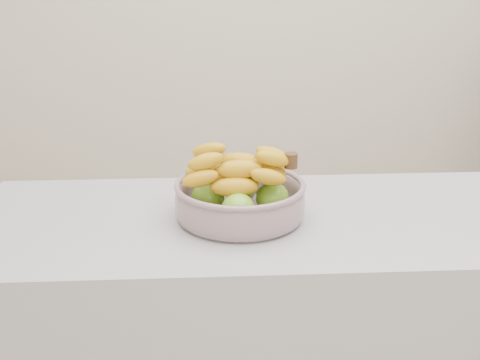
{
  "coord_description": "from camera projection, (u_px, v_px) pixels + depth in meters",
  "views": [
    {
      "loc": [
        -0.43,
        -1.62,
        1.56
      ],
      "look_at": [
        -0.34,
        -0.11,
        1.0
      ],
      "focal_mm": 50.0,
      "sensor_mm": 36.0,
      "label": 1
    }
  ],
  "objects": [
    {
      "name": "fruit_bowl",
      "position": [
        240.0,
        196.0,
        1.63
      ],
      "size": [
        0.32,
        0.32,
        0.17
      ],
      "rotation": [
        0.0,
        0.0,
        -0.11
      ],
      "color": "#98AAB7",
      "rests_on": "counter"
    }
  ]
}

